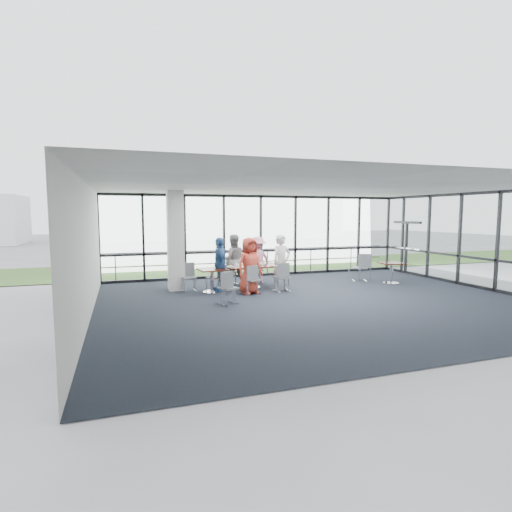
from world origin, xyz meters
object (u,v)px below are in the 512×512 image
object	(u,v)px
chair_main_nr	(282,277)
chair_main_end	(214,278)
chair_spare_lb	(189,278)
structural_column	(176,241)
chair_spare_la	(228,288)
main_table	(253,269)
chair_main_fr	(255,270)
diner_end	(220,264)
side_table_right	(391,266)
chair_main_fl	(231,272)
chair_main_nl	(253,280)
diner_near_right	(282,263)
chair_spare_r	(360,268)
diner_far_right	(258,260)
side_table_left	(212,273)
diner_near_left	(249,266)
diner_far_left	(233,260)

from	to	relation	value
chair_main_nr	chair_main_end	bearing A→B (deg)	151.45
chair_main_end	chair_spare_lb	bearing A→B (deg)	-119.26
structural_column	chair_spare_la	size ratio (longest dim) A/B	3.54
main_table	chair_main_fr	distance (m)	1.08
diner_end	chair_main_fr	size ratio (longest dim) A/B	1.94
side_table_right	chair_main_fl	distance (m)	5.70
chair_spare_lb	chair_main_fr	bearing A→B (deg)	-162.59
side_table_right	chair_main_nl	distance (m)	5.28
diner_near_right	chair_main_nr	bearing A→B (deg)	-121.63
chair_main_nl	chair_main_fr	world-z (taller)	chair_main_nl
chair_main_end	chair_spare_lb	distance (m)	0.81
structural_column	chair_spare_r	xyz separation A→B (m)	(6.61, -0.41, -1.10)
structural_column	main_table	world-z (taller)	structural_column
diner_far_right	chair_spare_la	world-z (taller)	diner_far_right
diner_far_right	chair_spare_la	size ratio (longest dim) A/B	1.84
diner_near_right	chair_main_nl	world-z (taller)	diner_near_right
structural_column	main_table	size ratio (longest dim) A/B	1.61
chair_spare_r	chair_main_end	bearing A→B (deg)	-155.82
side_table_left	diner_near_left	xyz separation A→B (m)	(1.07, -0.55, 0.25)
diner_near_left	chair_spare_lb	bearing A→B (deg)	132.61
diner_far_right	chair_main_fl	world-z (taller)	diner_far_right
chair_main_nl	side_table_right	bearing A→B (deg)	-16.88
chair_spare_la	chair_spare_r	size ratio (longest dim) A/B	0.90
structural_column	chair_spare_la	world-z (taller)	structural_column
side_table_right	chair_main_fr	bearing A→B (deg)	158.55
main_table	chair_spare_r	bearing A→B (deg)	-6.39
chair_spare_r	diner_near_left	bearing A→B (deg)	-146.18
diner_near_right	diner_near_left	bearing A→B (deg)	178.23
side_table_right	diner_far_left	xyz separation A→B (m)	(-5.41, 1.52, 0.26)
side_table_left	diner_end	distance (m)	0.42
diner_near_left	diner_end	world-z (taller)	diner_near_left
side_table_left	diner_end	xyz separation A→B (m)	(0.31, 0.17, 0.24)
diner_near_right	chair_main_fr	world-z (taller)	diner_near_right
structural_column	chair_main_fl	distance (m)	2.32
diner_near_left	chair_main_fr	size ratio (longest dim) A/B	1.97
structural_column	chair_spare_lb	distance (m)	1.26
side_table_left	diner_far_left	size ratio (longest dim) A/B	0.50
diner_end	chair_spare_r	bearing A→B (deg)	94.65
structural_column	chair_main_fr	world-z (taller)	structural_column
structural_column	chair_main_fr	bearing A→B (deg)	11.30
diner_far_right	chair_spare_lb	world-z (taller)	diner_far_right
side_table_left	chair_spare_lb	size ratio (longest dim) A/B	1.00
main_table	chair_spare_la	distance (m)	2.59
diner_far_right	chair_main_fr	distance (m)	0.40
diner_end	main_table	bearing A→B (deg)	101.76
chair_main_nl	chair_main_fl	xyz separation A→B (m)	(-0.18, 1.90, -0.01)
chair_spare_lb	chair_spare_la	bearing A→B (deg)	105.22
diner_far_right	chair_main_end	size ratio (longest dim) A/B	1.90
structural_column	chair_spare_r	bearing A→B (deg)	-3.59
diner_near_left	diner_far_right	xyz separation A→B (m)	(0.88, 1.81, -0.05)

